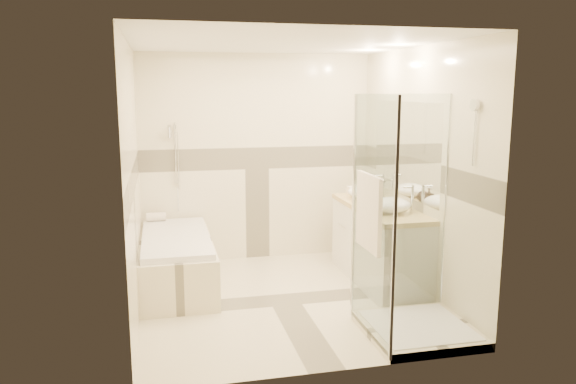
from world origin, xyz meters
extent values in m
cube|color=beige|center=(0.00, 0.00, -0.01)|extent=(2.80, 3.00, 0.01)
cube|color=white|center=(0.00, 0.00, 2.50)|extent=(2.80, 3.00, 0.01)
cube|color=beige|center=(0.00, 1.50, 1.25)|extent=(2.80, 0.01, 2.50)
cube|color=beige|center=(0.00, -1.50, 1.25)|extent=(2.80, 0.01, 2.50)
cube|color=beige|center=(-1.40, 0.00, 1.25)|extent=(0.01, 3.00, 2.50)
cube|color=beige|center=(1.40, 0.00, 1.25)|extent=(0.01, 3.00, 2.50)
cube|color=white|center=(1.39, 0.30, 1.45)|extent=(0.01, 1.60, 1.00)
cylinder|color=silver|center=(-0.97, 1.47, 1.35)|extent=(0.02, 0.02, 0.70)
cube|color=beige|center=(-1.02, 0.65, 0.25)|extent=(0.75, 1.70, 0.50)
cube|color=white|center=(-1.02, 0.65, 0.53)|extent=(0.69, 1.60, 0.06)
ellipsoid|color=white|center=(-1.02, 0.65, 0.48)|extent=(0.56, 1.40, 0.16)
cube|color=silver|center=(1.12, 0.30, 0.40)|extent=(0.55, 1.60, 0.80)
cylinder|color=silver|center=(0.83, -0.10, 0.55)|extent=(0.01, 0.24, 0.01)
cylinder|color=silver|center=(0.83, 0.70, 0.55)|extent=(0.01, 0.24, 0.01)
cube|color=tan|center=(1.12, 0.30, 0.83)|extent=(0.57, 1.62, 0.05)
cube|color=beige|center=(0.95, -1.05, 0.04)|extent=(0.90, 0.90, 0.08)
cube|color=white|center=(0.95, -1.05, 0.09)|extent=(0.80, 0.80, 0.01)
cube|color=white|center=(0.51, -1.05, 1.04)|extent=(0.01, 0.90, 2.00)
cube|color=white|center=(0.95, -0.61, 1.04)|extent=(0.90, 0.01, 2.00)
cylinder|color=silver|center=(0.50, -1.50, 1.04)|extent=(0.03, 0.03, 2.00)
cylinder|color=silver|center=(0.50, -0.60, 1.04)|extent=(0.03, 0.03, 2.00)
cylinder|color=silver|center=(1.40, -0.60, 1.04)|extent=(0.03, 0.03, 2.00)
cylinder|color=silver|center=(1.36, -1.05, 1.95)|extent=(0.03, 0.10, 0.10)
cylinder|color=silver|center=(0.47, -1.05, 1.40)|extent=(0.02, 0.60, 0.02)
cube|color=white|center=(0.47, -1.05, 1.10)|extent=(0.04, 0.48, 0.62)
ellipsoid|color=white|center=(1.10, 0.73, 0.93)|extent=(0.38, 0.38, 0.15)
ellipsoid|color=white|center=(1.10, -0.04, 0.93)|extent=(0.39, 0.39, 0.15)
cylinder|color=silver|center=(1.33, 0.73, 0.99)|extent=(0.03, 0.03, 0.27)
cylinder|color=silver|center=(1.28, 0.73, 1.10)|extent=(0.10, 0.02, 0.02)
cylinder|color=silver|center=(1.33, -0.04, 0.99)|extent=(0.03, 0.03, 0.27)
cylinder|color=silver|center=(1.28, -0.04, 1.10)|extent=(0.10, 0.02, 0.02)
imported|color=black|center=(1.10, 0.26, 0.94)|extent=(0.09, 0.09, 0.17)
imported|color=black|center=(1.10, 0.40, 0.93)|extent=(0.14, 0.14, 0.17)
cube|color=white|center=(1.10, 0.96, 0.89)|extent=(0.20, 0.29, 0.09)
cylinder|color=white|center=(-1.22, 1.37, 0.61)|extent=(0.22, 0.10, 0.10)
camera|label=1|loc=(-1.16, -5.21, 2.07)|focal=35.00mm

